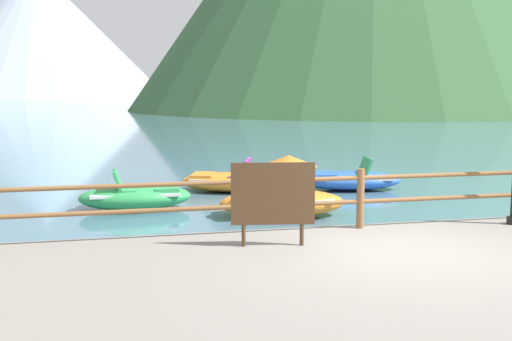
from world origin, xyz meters
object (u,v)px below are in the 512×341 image
(sign_board, at_px, (273,195))
(pedal_boat_0, at_px, (136,196))
(pedal_boat_4, at_px, (282,197))
(pedal_boat_6, at_px, (350,180))
(pedal_boat_3, at_px, (230,181))

(sign_board, distance_m, pedal_boat_0, 5.54)
(pedal_boat_4, xyz_separation_m, pedal_boat_6, (2.57, 2.84, -0.15))
(pedal_boat_0, bearing_deg, sign_board, -71.88)
(pedal_boat_4, bearing_deg, sign_board, -107.25)
(pedal_boat_0, bearing_deg, pedal_boat_4, -26.10)
(pedal_boat_0, relative_size, pedal_boat_4, 0.90)
(sign_board, relative_size, pedal_boat_4, 0.44)
(sign_board, xyz_separation_m, pedal_boat_4, (1.18, 3.79, -0.72))
(pedal_boat_6, bearing_deg, pedal_boat_3, 171.52)
(sign_board, bearing_deg, pedal_boat_0, 108.12)
(pedal_boat_3, height_order, pedal_boat_6, pedal_boat_6)
(pedal_boat_0, bearing_deg, pedal_boat_3, 37.98)
(sign_board, height_order, pedal_boat_6, sign_board)
(pedal_boat_3, relative_size, pedal_boat_6, 1.00)
(pedal_boat_3, xyz_separation_m, pedal_boat_6, (3.04, -0.45, 0.00))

